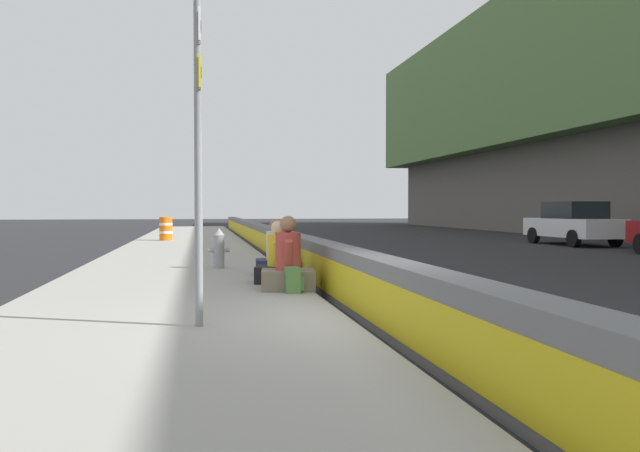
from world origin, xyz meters
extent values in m
plane|color=#232326|center=(0.00, 0.00, 0.00)|extent=(160.00, 160.00, 0.00)
cube|color=gray|center=(0.00, 2.65, 0.07)|extent=(80.00, 4.40, 0.14)
cube|color=slate|center=(0.00, 0.00, 0.42)|extent=(76.00, 0.44, 0.85)
cube|color=gold|center=(0.00, 0.23, 0.38)|extent=(74.48, 0.01, 0.54)
cylinder|color=gray|center=(-0.19, 2.23, 1.94)|extent=(0.09, 0.09, 3.60)
cube|color=white|center=(-0.19, 2.21, 3.44)|extent=(0.44, 0.02, 0.36)
cube|color=black|center=(-0.19, 2.19, 3.44)|extent=(0.30, 0.01, 0.10)
cube|color=yellow|center=(-0.19, 2.21, 2.94)|extent=(0.44, 0.02, 0.36)
cube|color=black|center=(-0.19, 2.19, 2.94)|extent=(0.30, 0.01, 0.10)
cylinder|color=gray|center=(6.82, 1.80, 0.50)|extent=(0.24, 0.24, 0.72)
cone|color=gray|center=(6.82, 1.80, 0.94)|extent=(0.26, 0.26, 0.16)
cylinder|color=gray|center=(6.82, 1.63, 0.54)|extent=(0.10, 0.12, 0.10)
cylinder|color=gray|center=(6.82, 1.97, 0.54)|extent=(0.10, 0.12, 0.10)
cube|color=#706651|center=(2.86, 0.81, 0.30)|extent=(0.82, 0.93, 0.32)
cylinder|color=#AD3D33|center=(2.86, 0.81, 0.76)|extent=(0.41, 0.41, 0.61)
sphere|color=#8E6647|center=(2.86, 0.81, 1.20)|extent=(0.27, 0.27, 0.27)
cylinder|color=#AD3D33|center=(3.08, 0.78, 0.70)|extent=(0.32, 0.18, 0.53)
cylinder|color=#AD3D33|center=(2.63, 0.83, 0.70)|extent=(0.32, 0.18, 0.53)
cube|color=black|center=(3.87, 0.85, 0.29)|extent=(0.80, 0.89, 0.29)
cylinder|color=gold|center=(3.87, 0.85, 0.71)|extent=(0.38, 0.38, 0.56)
sphere|color=beige|center=(3.87, 0.85, 1.11)|extent=(0.25, 0.25, 0.25)
cylinder|color=gold|center=(4.07, 0.82, 0.66)|extent=(0.30, 0.18, 0.49)
cylinder|color=gold|center=(3.66, 0.89, 0.66)|extent=(0.30, 0.18, 0.49)
cube|color=#23284C|center=(5.32, 0.72, 0.29)|extent=(0.73, 0.84, 0.30)
cylinder|color=beige|center=(5.32, 0.72, 0.72)|extent=(0.38, 0.38, 0.56)
sphere|color=#8E6647|center=(5.32, 0.72, 1.12)|extent=(0.25, 0.25, 0.25)
cylinder|color=beige|center=(5.53, 0.71, 0.66)|extent=(0.30, 0.15, 0.49)
cylinder|color=beige|center=(5.11, 0.74, 0.66)|extent=(0.30, 0.15, 0.49)
cube|color=#4C7A3D|center=(2.44, 0.80, 0.34)|extent=(0.32, 0.22, 0.40)
cube|color=#4C7A3D|center=(2.44, 0.66, 0.28)|extent=(0.22, 0.06, 0.20)
cylinder|color=orange|center=(19.57, 3.56, 0.61)|extent=(0.52, 0.52, 0.95)
cylinder|color=white|center=(19.57, 3.56, 0.80)|extent=(0.54, 0.54, 0.10)
cylinder|color=white|center=(19.57, 3.56, 0.47)|extent=(0.54, 0.54, 0.10)
cube|color=silver|center=(15.72, -12.27, 0.69)|extent=(4.51, 1.84, 0.72)
cube|color=black|center=(15.62, -12.27, 1.38)|extent=(2.21, 1.64, 0.66)
cylinder|color=black|center=(17.15, -11.39, 0.33)|extent=(0.66, 0.23, 0.66)
cylinder|color=black|center=(17.16, -13.12, 0.33)|extent=(0.66, 0.23, 0.66)
cylinder|color=black|center=(14.27, -11.42, 0.33)|extent=(0.66, 0.23, 0.66)
cylinder|color=black|center=(14.28, -13.14, 0.33)|extent=(0.66, 0.23, 0.66)
camera|label=1|loc=(-7.50, 2.22, 1.46)|focal=36.33mm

